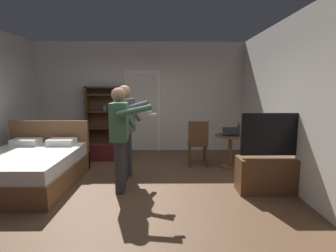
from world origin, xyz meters
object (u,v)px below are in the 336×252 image
Objects in this scene: bottle_on_table at (239,130)px; wooden_chair at (198,141)px; side_table at (230,146)px; person_blue_shirt at (120,132)px; tv_flatscreen at (275,169)px; laptop at (230,133)px; person_striped_shirt at (126,125)px; suitcase_dark at (105,152)px; bookshelf at (105,117)px; bed at (29,167)px.

bottle_on_table reaches higher than wooden_chair.
side_table is 0.41× the size of person_blue_shirt.
wooden_chair is (-1.08, 1.45, 0.17)m from tv_flatscreen.
tv_flatscreen is 1.85× the size of side_table.
laptop is 2.17m from person_striped_shirt.
person_striped_shirt is at bearing -166.43° from bottle_on_table.
side_table is at bearing 106.50° from tv_flatscreen.
suitcase_dark is at bearing 148.15° from tv_flatscreen.
suitcase_dark is at bearing 167.04° from side_table.
suitcase_dark is at bearing 165.90° from wooden_chair.
person_blue_shirt is 2.64× the size of suitcase_dark.
wooden_chair is at bearing 27.16° from person_striped_shirt.
bottle_on_table reaches higher than side_table.
side_table is 0.69m from wooden_chair.
bookshelf is 2.22m from person_striped_shirt.
person_striped_shirt reaches higher than bookshelf.
laptop is (-0.03, -0.04, 0.28)m from side_table.
suitcase_dark is at bearing -78.71° from bookshelf.
person_blue_shirt reaches higher than bottle_on_table.
bed is 2.04× the size of wooden_chair.
laptop is (-0.43, 1.30, 0.37)m from tv_flatscreen.
tv_flatscreen reaches higher than wooden_chair.
bookshelf is 4.89× the size of laptop.
bookshelf is 1.00× the size of person_striped_shirt.
wooden_chair is (-0.82, 0.19, -0.28)m from bottle_on_table.
bookshelf reaches higher than suitcase_dark.
person_blue_shirt is 2.18m from suitcase_dark.
bookshelf is at bearing 149.99° from wooden_chair.
bottle_on_table is at bearing -12.00° from laptop.
bed is 1.56× the size of tv_flatscreen.
person_striped_shirt reaches higher than side_table.
bottle_on_table is 0.17× the size of person_blue_shirt.
bed is at bearing -161.13° from wooden_chair.
tv_flatscreen is 0.77× the size of person_blue_shirt.
tv_flatscreen is at bearing -73.50° from side_table.
bookshelf is 3.28m from laptop.
bed is 1.17× the size of bookshelf.
person_blue_shirt is at bearing 178.18° from tv_flatscreen.
bed reaches higher than suitcase_dark.
bed is 3.15× the size of suitcase_dark.
side_table is (3.78, 0.95, 0.17)m from bed.
person_blue_shirt reaches higher than suitcase_dark.
bookshelf reaches higher than person_blue_shirt.
suitcase_dark is (-0.69, 1.27, -0.82)m from person_striped_shirt.
bottle_on_table is 0.46× the size of suitcase_dark.
side_table is at bearing 51.56° from laptop.
laptop is at bearing 168.00° from bottle_on_table.
bed is 5.72× the size of laptop.
person_blue_shirt is 0.98× the size of person_striped_shirt.
suitcase_dark is at bearing 118.57° from person_striped_shirt.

